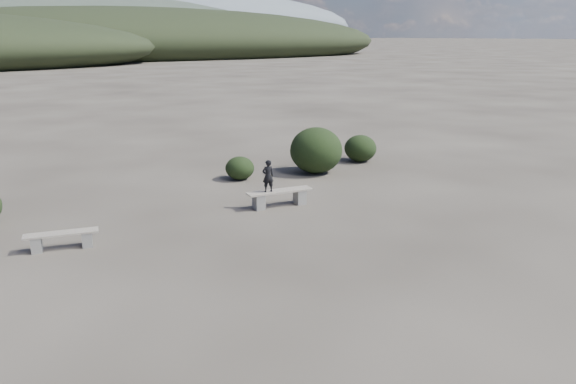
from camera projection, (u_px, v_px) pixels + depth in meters
ground at (365, 297)px, 10.34m from camera, size 1200.00×1200.00×0.00m
bench_left at (62, 239)px, 12.60m from camera, size 1.63×0.71×0.40m
bench_right at (280, 197)px, 15.73m from camera, size 1.91×0.69×0.47m
seated_person at (268, 176)px, 15.42m from camera, size 0.37×0.28×0.90m
shrub_c at (240, 168)px, 18.66m from camera, size 0.96×0.96×0.77m
shrub_d at (316, 150)px, 19.45m from camera, size 1.82×1.82×1.60m
shrub_e at (360, 148)px, 21.29m from camera, size 1.21×1.21×1.01m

